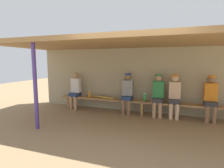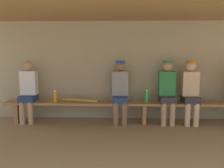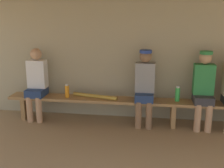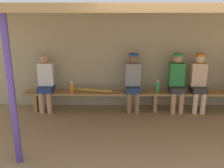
{
  "view_description": "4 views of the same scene",
  "coord_description": "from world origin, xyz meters",
  "px_view_note": "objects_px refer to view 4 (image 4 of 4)",
  "views": [
    {
      "loc": [
        0.86,
        -4.02,
        1.72
      ],
      "look_at": [
        -0.93,
        1.17,
        1.03
      ],
      "focal_mm": 27.79,
      "sensor_mm": 36.0,
      "label": 1
    },
    {
      "loc": [
        -0.52,
        -3.36,
        1.6
      ],
      "look_at": [
        -0.67,
        1.13,
        0.92
      ],
      "focal_mm": 37.49,
      "sensor_mm": 36.0,
      "label": 2
    },
    {
      "loc": [
        -0.41,
        -3.19,
        1.97
      ],
      "look_at": [
        -1.06,
        1.36,
        0.78
      ],
      "focal_mm": 44.69,
      "sensor_mm": 36.0,
      "label": 3
    },
    {
      "loc": [
        -0.94,
        -3.83,
        2.19
      ],
      "look_at": [
        -0.99,
        1.13,
        0.77
      ],
      "focal_mm": 39.28,
      "sensor_mm": 36.0,
      "label": 4
    }
  ],
  "objects_px": {
    "bench": "(155,95)",
    "player_in_red": "(46,80)",
    "support_post": "(12,94)",
    "water_bottle_orange": "(72,87)",
    "player_in_blue": "(177,80)",
    "player_rightmost": "(199,80)",
    "baseball_bat": "(94,90)",
    "water_bottle_blue": "(158,86)",
    "player_near_post": "(133,80)"
  },
  "relations": [
    {
      "from": "bench",
      "to": "player_in_red",
      "type": "distance_m",
      "value": 2.52
    },
    {
      "from": "support_post",
      "to": "water_bottle_orange",
      "type": "relative_size",
      "value": 9.0
    },
    {
      "from": "player_in_blue",
      "to": "water_bottle_orange",
      "type": "xyz_separation_m",
      "value": [
        -2.4,
        -0.04,
        -0.17
      ]
    },
    {
      "from": "support_post",
      "to": "bench",
      "type": "xyz_separation_m",
      "value": [
        2.39,
        2.1,
        -0.71
      ]
    },
    {
      "from": "player_rightmost",
      "to": "player_in_blue",
      "type": "height_order",
      "value": "same"
    },
    {
      "from": "water_bottle_orange",
      "to": "player_rightmost",
      "type": "bearing_deg",
      "value": 0.72
    },
    {
      "from": "player_in_red",
      "to": "player_rightmost",
      "type": "height_order",
      "value": "player_rightmost"
    },
    {
      "from": "support_post",
      "to": "baseball_bat",
      "type": "relative_size",
      "value": 2.55
    },
    {
      "from": "support_post",
      "to": "baseball_bat",
      "type": "xyz_separation_m",
      "value": [
        0.98,
        2.1,
        -0.61
      ]
    },
    {
      "from": "baseball_bat",
      "to": "player_rightmost",
      "type": "bearing_deg",
      "value": 13.51
    },
    {
      "from": "water_bottle_blue",
      "to": "baseball_bat",
      "type": "height_order",
      "value": "water_bottle_blue"
    },
    {
      "from": "player_near_post",
      "to": "player_in_blue",
      "type": "relative_size",
      "value": 1.0
    },
    {
      "from": "water_bottle_orange",
      "to": "water_bottle_blue",
      "type": "bearing_deg",
      "value": 1.72
    },
    {
      "from": "bench",
      "to": "water_bottle_blue",
      "type": "xyz_separation_m",
      "value": [
        0.06,
        0.03,
        0.2
      ]
    },
    {
      "from": "player_rightmost",
      "to": "player_near_post",
      "type": "xyz_separation_m",
      "value": [
        -1.49,
        0.0,
        0.0
      ]
    },
    {
      "from": "support_post",
      "to": "player_in_blue",
      "type": "xyz_separation_m",
      "value": [
        2.87,
        2.1,
        -0.35
      ]
    },
    {
      "from": "support_post",
      "to": "player_near_post",
      "type": "xyz_separation_m",
      "value": [
        1.88,
        2.1,
        -0.35
      ]
    },
    {
      "from": "player_in_red",
      "to": "water_bottle_orange",
      "type": "distance_m",
      "value": 0.61
    },
    {
      "from": "water_bottle_blue",
      "to": "player_in_red",
      "type": "bearing_deg",
      "value": -179.48
    },
    {
      "from": "player_in_blue",
      "to": "bench",
      "type": "bearing_deg",
      "value": -179.58
    },
    {
      "from": "player_in_blue",
      "to": "water_bottle_orange",
      "type": "distance_m",
      "value": 2.4
    },
    {
      "from": "water_bottle_blue",
      "to": "player_near_post",
      "type": "bearing_deg",
      "value": -177.7
    },
    {
      "from": "baseball_bat",
      "to": "water_bottle_orange",
      "type": "bearing_deg",
      "value": -162.88
    },
    {
      "from": "player_near_post",
      "to": "player_in_blue",
      "type": "height_order",
      "value": "same"
    },
    {
      "from": "player_in_blue",
      "to": "baseball_bat",
      "type": "height_order",
      "value": "player_in_blue"
    },
    {
      "from": "support_post",
      "to": "player_in_red",
      "type": "height_order",
      "value": "support_post"
    },
    {
      "from": "player_rightmost",
      "to": "player_near_post",
      "type": "bearing_deg",
      "value": 180.0
    },
    {
      "from": "baseball_bat",
      "to": "player_in_blue",
      "type": "bearing_deg",
      "value": 13.54
    },
    {
      "from": "bench",
      "to": "player_in_blue",
      "type": "xyz_separation_m",
      "value": [
        0.48,
        0.0,
        0.36
      ]
    },
    {
      "from": "player_rightmost",
      "to": "baseball_bat",
      "type": "xyz_separation_m",
      "value": [
        -2.38,
        -0.0,
        -0.25
      ]
    },
    {
      "from": "support_post",
      "to": "bench",
      "type": "distance_m",
      "value": 3.26
    },
    {
      "from": "player_near_post",
      "to": "player_in_blue",
      "type": "xyz_separation_m",
      "value": [
        1.0,
        0.0,
        0.0
      ]
    },
    {
      "from": "player_near_post",
      "to": "player_in_blue",
      "type": "bearing_deg",
      "value": 0.0
    },
    {
      "from": "player_in_red",
      "to": "player_in_blue",
      "type": "bearing_deg",
      "value": 0.01
    },
    {
      "from": "bench",
      "to": "player_rightmost",
      "type": "distance_m",
      "value": 1.04
    },
    {
      "from": "bench",
      "to": "player_near_post",
      "type": "distance_m",
      "value": 0.63
    },
    {
      "from": "support_post",
      "to": "water_bottle_blue",
      "type": "height_order",
      "value": "support_post"
    },
    {
      "from": "player_rightmost",
      "to": "baseball_bat",
      "type": "bearing_deg",
      "value": -179.91
    },
    {
      "from": "player_rightmost",
      "to": "water_bottle_orange",
      "type": "bearing_deg",
      "value": -179.28
    },
    {
      "from": "water_bottle_orange",
      "to": "baseball_bat",
      "type": "distance_m",
      "value": 0.51
    },
    {
      "from": "player_rightmost",
      "to": "player_in_red",
      "type": "bearing_deg",
      "value": -179.99
    },
    {
      "from": "bench",
      "to": "player_in_blue",
      "type": "height_order",
      "value": "player_in_blue"
    },
    {
      "from": "player_in_red",
      "to": "player_near_post",
      "type": "relative_size",
      "value": 0.99
    },
    {
      "from": "water_bottle_orange",
      "to": "baseball_bat",
      "type": "xyz_separation_m",
      "value": [
        0.51,
        0.03,
        -0.08
      ]
    },
    {
      "from": "player_rightmost",
      "to": "player_near_post",
      "type": "height_order",
      "value": "same"
    },
    {
      "from": "support_post",
      "to": "baseball_bat",
      "type": "bearing_deg",
      "value": 64.93
    },
    {
      "from": "player_rightmost",
      "to": "water_bottle_blue",
      "type": "relative_size",
      "value": 5.11
    },
    {
      "from": "water_bottle_orange",
      "to": "player_in_red",
      "type": "bearing_deg",
      "value": 176.53
    },
    {
      "from": "player_near_post",
      "to": "water_bottle_orange",
      "type": "xyz_separation_m",
      "value": [
        -1.4,
        -0.04,
        -0.17
      ]
    },
    {
      "from": "support_post",
      "to": "water_bottle_orange",
      "type": "distance_m",
      "value": 2.19
    }
  ]
}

